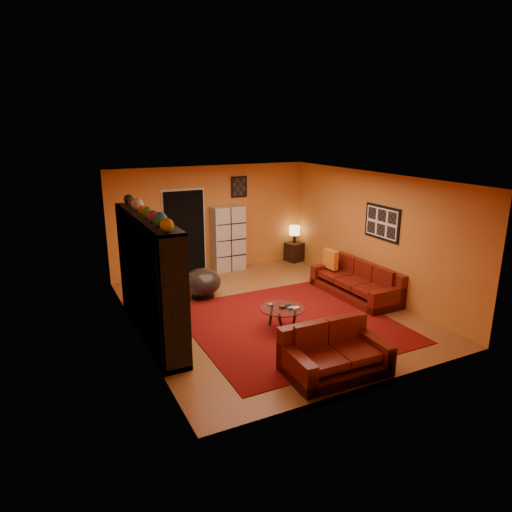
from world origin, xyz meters
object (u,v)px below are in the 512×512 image
storage_cabinet (228,239)px  side_table (294,252)px  entertainment_unit (149,277)px  sofa (358,283)px  coffee_table (282,310)px  bowl_chair (203,282)px  tv (151,279)px  loveseat (333,353)px  table_lamp (295,231)px

storage_cabinet → side_table: size_ratio=3.24×
entertainment_unit → sofa: (4.41, -0.09, -0.76)m
coffee_table → bowl_chair: 2.24m
entertainment_unit → storage_cabinet: size_ratio=1.85×
entertainment_unit → tv: size_ratio=3.31×
loveseat → coffee_table: (0.05, 1.58, 0.07)m
loveseat → bowl_chair: size_ratio=1.96×
entertainment_unit → bowl_chair: size_ratio=3.87×
entertainment_unit → sofa: 4.48m
coffee_table → tv: bearing=155.9°
tv → loveseat: tv is taller
sofa → tv: bearing=176.0°
loveseat → table_lamp: bearing=-23.6°
tv → coffee_table: tv is taller
sofa → table_lamp: (0.11, 2.84, 0.54)m
entertainment_unit → sofa: entertainment_unit is taller
sofa → coffee_table: sofa is taller
entertainment_unit → side_table: bearing=31.3°
loveseat → table_lamp: 5.74m
entertainment_unit → storage_cabinet: 3.86m
tv → loveseat: (2.03, -2.51, -0.70)m
entertainment_unit → bowl_chair: (1.39, 1.28, -0.71)m
coffee_table → bowl_chair: size_ratio=1.03×
coffee_table → side_table: bearing=56.2°
sofa → table_lamp: table_lamp is taller
table_lamp → coffee_table: bearing=-123.8°
entertainment_unit → table_lamp: bearing=31.3°
tv → bowl_chair: size_ratio=1.17×
sofa → side_table: (0.11, 2.84, -0.04)m
coffee_table → storage_cabinet: size_ratio=0.49×
entertainment_unit → table_lamp: size_ratio=6.53×
storage_cabinet → coffee_table: bearing=-99.6°
sofa → table_lamp: bearing=86.2°
tv → sofa: tv is taller
bowl_chair → sofa: bearing=-24.4°
loveseat → coffee_table: size_ratio=1.90×
sofa → loveseat: bearing=-136.6°
entertainment_unit → side_table: size_ratio=6.00×
sofa → side_table: bearing=86.2°
storage_cabinet → table_lamp: size_ratio=3.52×
entertainment_unit → tv: 0.13m
tv → loveseat: 3.31m
tv → sofa: bearing=-92.5°
tv → table_lamp: bearing=-59.3°
tv → storage_cabinet: bearing=-43.8°
coffee_table → bowl_chair: (-0.73, 2.11, -0.02)m
bowl_chair → loveseat: bearing=-79.4°
loveseat → bowl_chair: 3.76m
table_lamp → side_table: bearing=0.0°
sofa → loveseat: 3.29m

